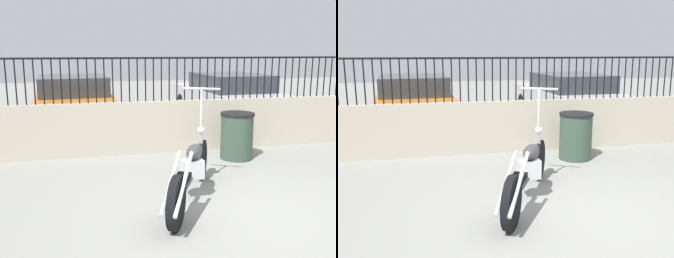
% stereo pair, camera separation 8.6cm
% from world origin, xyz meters
% --- Properties ---
extents(ground_plane, '(40.00, 40.00, 0.00)m').
position_xyz_m(ground_plane, '(0.00, 0.00, 0.00)').
color(ground_plane, gray).
extents(low_wall, '(8.59, 0.18, 0.98)m').
position_xyz_m(low_wall, '(0.00, 2.91, 0.49)').
color(low_wall, '#B2A893').
rests_on(low_wall, ground_plane).
extents(fence_railing, '(8.59, 0.04, 0.80)m').
position_xyz_m(fence_railing, '(-0.00, 2.91, 1.49)').
color(fence_railing, black).
rests_on(fence_railing, low_wall).
extents(motorcycle_dark_grey, '(1.20, 2.14, 1.39)m').
position_xyz_m(motorcycle_dark_grey, '(-0.54, 0.45, 0.40)').
color(motorcycle_dark_grey, black).
rests_on(motorcycle_dark_grey, ground_plane).
extents(trash_bin, '(0.60, 0.60, 0.83)m').
position_xyz_m(trash_bin, '(0.83, 2.17, 0.41)').
color(trash_bin, '#334738').
rests_on(trash_bin, ground_plane).
extents(car_orange, '(2.02, 4.39, 1.27)m').
position_xyz_m(car_orange, '(-2.01, 6.08, 0.65)').
color(car_orange, black).
rests_on(car_orange, ground_plane).
extents(car_silver, '(1.85, 4.63, 1.31)m').
position_xyz_m(car_silver, '(1.95, 5.42, 0.67)').
color(car_silver, black).
rests_on(car_silver, ground_plane).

